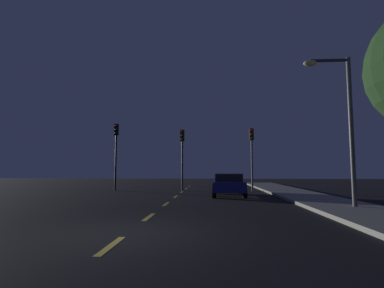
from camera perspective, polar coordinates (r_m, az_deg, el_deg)
ground_plane at (r=14.68m, az=-4.70°, el=-11.25°), size 80.00×80.00×0.00m
sidewalk_curb_right at (r=15.49m, az=24.44°, el=-10.22°), size 3.00×40.00×0.15m
lane_stripe_nearest at (r=6.77m, az=-15.39°, el=-18.42°), size 0.16×1.60×0.01m
lane_stripe_second at (r=10.38m, az=-8.34°, el=-13.79°), size 0.16×1.60×0.01m
lane_stripe_third at (r=14.09m, az=-5.07°, el=-11.50°), size 0.16×1.60×0.01m
lane_stripe_fourth at (r=17.83m, az=-3.19°, el=-10.14°), size 0.16×1.60×0.01m
lane_stripe_fifth at (r=21.60m, az=-1.97°, el=-9.26°), size 0.16×1.60×0.01m
lane_stripe_sixth at (r=25.38m, az=-1.12°, el=-8.63°), size 0.16×1.60×0.01m
lane_stripe_seventh at (r=29.16m, az=-0.49°, el=-8.17°), size 0.16×1.60×0.01m
traffic_signal_left at (r=23.96m, az=-14.50°, el=0.04°), size 0.32×0.38×5.23m
traffic_signal_center at (r=22.85m, az=-1.90°, el=-0.71°), size 0.32×0.38×4.72m
traffic_signal_right at (r=22.96m, az=11.49°, el=-0.56°), size 0.32×0.38×4.77m
car_stopped_ahead at (r=18.49m, az=7.01°, el=-7.72°), size 1.97×4.30×1.37m
street_lamp_right at (r=13.52m, az=27.11°, el=4.99°), size 1.91×0.36×6.23m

